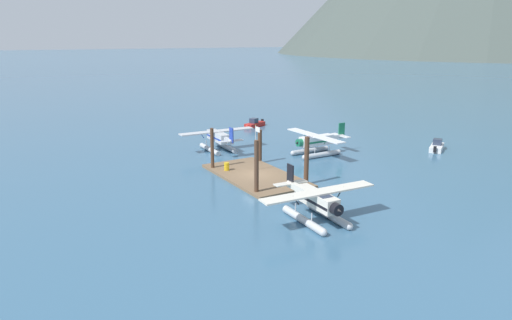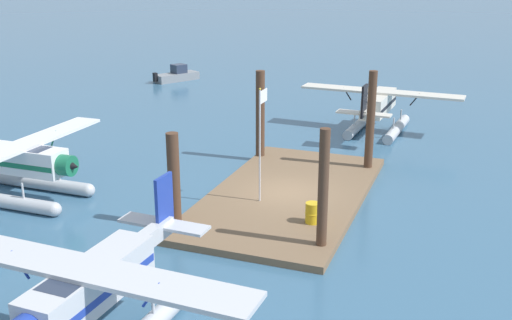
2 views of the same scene
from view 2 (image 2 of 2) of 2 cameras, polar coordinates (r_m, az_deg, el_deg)
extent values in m
plane|color=#38607F|center=(28.80, 2.97, -3.57)|extent=(1200.00, 1200.00, 0.00)
cube|color=brown|center=(28.75, 2.98, -3.29)|extent=(13.28, 6.88, 0.30)
cylinder|color=#4C3323|center=(22.83, 6.29, -3.00)|extent=(0.40, 0.40, 4.90)
cylinder|color=#4C3323|center=(31.99, 10.65, 3.44)|extent=(0.44, 0.44, 5.39)
cylinder|color=#4C3323|center=(25.18, -7.68, -1.98)|extent=(0.51, 0.51, 4.10)
cylinder|color=#4C3323|center=(33.45, 0.40, 4.09)|extent=(0.49, 0.49, 5.05)
cylinder|color=silver|center=(26.80, 0.36, 1.22)|extent=(0.08, 0.08, 5.08)
cube|color=white|center=(26.66, 0.70, 5.99)|extent=(0.90, 0.03, 0.56)
sphere|color=gold|center=(26.17, 0.37, 6.65)|extent=(0.10, 0.10, 0.10)
cylinder|color=gold|center=(25.34, 5.29, -4.94)|extent=(0.58, 0.58, 0.88)
torus|color=gold|center=(25.34, 5.29, -4.94)|extent=(0.62, 0.62, 0.04)
cylinder|color=#B7BABF|center=(40.84, 9.58, 3.24)|extent=(5.63, 0.94, 0.64)
sphere|color=#B7BABF|center=(43.49, 10.50, 4.10)|extent=(0.64, 0.64, 0.64)
cylinder|color=#B7BABF|center=(40.35, 13.02, 2.84)|extent=(5.63, 0.94, 0.64)
sphere|color=#B7BABF|center=(43.02, 13.74, 3.73)|extent=(0.64, 0.64, 0.64)
cylinder|color=#B7BABF|center=(41.82, 10.04, 4.51)|extent=(0.10, 0.10, 0.70)
cylinder|color=#B7BABF|center=(39.55, 9.20, 3.77)|extent=(0.10, 0.10, 0.70)
cylinder|color=#B7BABF|center=(41.33, 13.41, 4.13)|extent=(0.10, 0.10, 0.70)
cylinder|color=#B7BABF|center=(39.04, 12.75, 3.37)|extent=(0.10, 0.10, 0.70)
cube|color=silver|center=(40.20, 11.43, 5.27)|extent=(4.86, 1.50, 1.20)
cube|color=black|center=(40.22, 11.43, 5.13)|extent=(4.76, 1.51, 0.24)
cube|color=#283347|center=(41.16, 11.79, 6.02)|extent=(1.15, 1.11, 0.56)
cube|color=silver|center=(40.35, 11.59, 6.28)|extent=(1.96, 10.46, 0.14)
cylinder|color=black|center=(40.91, 8.54, 6.13)|extent=(0.11, 0.63, 0.84)
cylinder|color=black|center=(40.03, 14.64, 5.48)|extent=(0.11, 0.63, 0.84)
cylinder|color=black|center=(42.78, 12.23, 5.99)|extent=(0.65, 0.99, 0.96)
cone|color=black|center=(43.22, 12.35, 6.10)|extent=(0.37, 0.38, 0.36)
cube|color=silver|center=(37.08, 10.34, 4.42)|extent=(2.22, 0.56, 0.56)
cube|color=black|center=(36.04, 10.08, 5.43)|extent=(1.00, 0.17, 1.90)
cube|color=silver|center=(36.30, 10.05, 4.31)|extent=(0.97, 3.24, 0.10)
cylinder|color=#B7BABF|center=(31.56, -19.57, -2.04)|extent=(0.65, 5.60, 0.64)
sphere|color=#B7BABF|center=(29.90, -15.41, -2.74)|extent=(0.64, 0.64, 0.64)
cylinder|color=#B7BABF|center=(29.83, -22.58, -3.56)|extent=(0.65, 5.60, 0.64)
sphere|color=#B7BABF|center=(28.07, -18.34, -4.41)|extent=(0.64, 0.64, 0.64)
cylinder|color=#B7BABF|center=(30.61, -17.96, -1.16)|extent=(0.10, 0.10, 0.70)
cylinder|color=#B7BABF|center=(32.11, -21.35, -0.64)|extent=(0.10, 0.10, 0.70)
cylinder|color=#B7BABF|center=(28.83, -20.98, -2.68)|extent=(0.10, 0.10, 0.70)
cube|color=white|center=(30.18, -21.37, 0.10)|extent=(1.25, 4.80, 1.20)
cube|color=#196B47|center=(30.21, -21.35, -0.09)|extent=(1.27, 4.71, 0.24)
cube|color=#283347|center=(29.39, -19.86, 0.48)|extent=(1.06, 1.10, 0.56)
cube|color=white|center=(29.80, -21.09, 1.26)|extent=(10.40, 1.41, 0.14)
cylinder|color=#196B47|center=(31.49, -18.43, 1.78)|extent=(0.62, 0.08, 0.84)
cylinder|color=#196B47|center=(28.50, -17.29, -0.49)|extent=(0.96, 0.60, 0.96)
cone|color=black|center=(28.23, -16.56, -0.59)|extent=(0.36, 0.35, 0.36)
cylinder|color=#B7BABF|center=(18.81, -9.62, -13.00)|extent=(0.10, 0.10, 0.70)
cylinder|color=#B7BABF|center=(20.11, -15.82, -11.29)|extent=(0.10, 0.10, 0.70)
cube|color=silver|center=(18.14, -15.23, -11.21)|extent=(4.84, 1.40, 1.20)
cube|color=#1E389E|center=(18.19, -15.20, -11.48)|extent=(4.74, 1.42, 0.24)
cube|color=#283347|center=(17.27, -17.51, -11.78)|extent=(1.13, 1.09, 0.56)
cube|color=silver|center=(17.62, -16.00, -9.72)|extent=(1.75, 10.44, 0.14)
cylinder|color=#1E389E|center=(16.63, -9.76, -12.34)|extent=(0.10, 0.62, 0.84)
cylinder|color=#1E389E|center=(19.12, -21.19, -9.13)|extent=(0.10, 0.62, 0.84)
cube|color=silver|center=(20.44, -9.76, -7.02)|extent=(2.21, 0.51, 0.56)
cube|color=#1E389E|center=(20.80, -8.58, -3.94)|extent=(1.00, 0.15, 1.90)
cube|color=silver|center=(21.02, -8.63, -5.93)|extent=(0.91, 3.22, 0.10)
cube|color=gray|center=(57.73, -7.45, 7.71)|extent=(4.40, 3.35, 0.70)
sphere|color=gray|center=(58.89, -5.73, 7.97)|extent=(0.70, 0.70, 0.70)
cube|color=#283347|center=(57.76, -7.23, 8.48)|extent=(1.58, 1.54, 0.80)
cube|color=black|center=(56.49, -9.40, 7.65)|extent=(0.45, 0.47, 0.80)
camera|label=1|loc=(68.76, 36.13, 18.30)|focal=31.95mm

